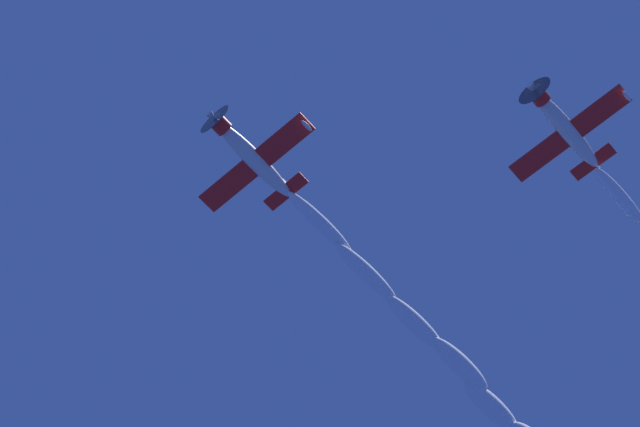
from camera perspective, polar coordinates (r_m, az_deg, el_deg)
The scene contains 3 objects.
airplane_lead at distance 72.46m, azimuth -3.68°, elevation 3.05°, with size 9.44×8.45×2.74m.
airplane_left_wingman at distance 75.71m, azimuth 12.98°, elevation 4.50°, with size 9.45×8.45×2.71m.
smoke_trail_lead at distance 81.98m, azimuth 7.54°, elevation -8.28°, with size 8.87×32.60×3.03m.
Camera 1 is at (34.94, -19.09, 1.80)m, focal length 59.81 mm.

